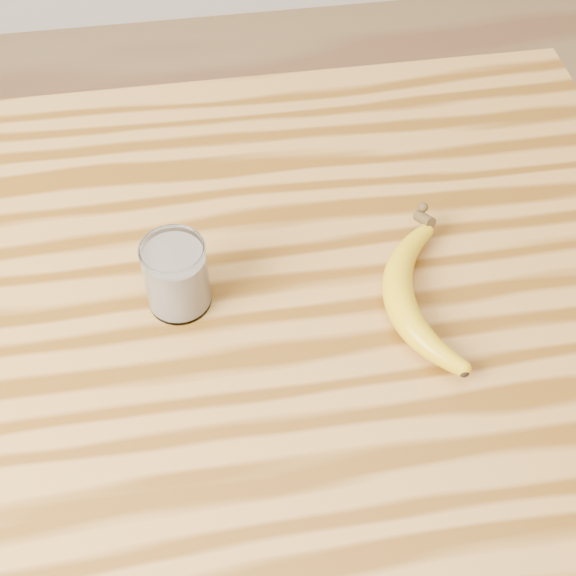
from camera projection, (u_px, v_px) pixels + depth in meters
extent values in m
plane|color=olive|center=(230.00, 566.00, 1.64)|extent=(4.00, 4.00, 0.00)
cube|color=#B07836|center=(188.00, 302.00, 0.96)|extent=(1.20, 0.80, 0.04)
cylinder|color=brown|center=(473.00, 275.00, 1.57)|extent=(0.06, 0.06, 0.86)
cylinder|color=white|center=(176.00, 276.00, 0.90)|extent=(0.07, 0.07, 0.09)
torus|color=white|center=(172.00, 249.00, 0.86)|extent=(0.07, 0.07, 0.00)
cylinder|color=silver|center=(177.00, 279.00, 0.90)|extent=(0.07, 0.07, 0.07)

